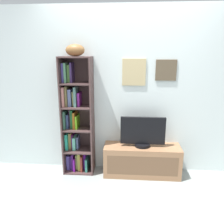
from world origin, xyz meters
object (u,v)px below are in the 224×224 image
football (75,50)px  tv_stand (142,160)px  television (143,132)px  bookshelf (76,121)px

football → tv_stand: bearing=-2.1°
television → tv_stand: bearing=-90.0°
tv_stand → television: television is taller
bookshelf → football: (0.04, -0.03, 0.99)m
bookshelf → tv_stand: 1.12m
tv_stand → television: 0.43m
football → television: 1.46m
football → tv_stand: football is taller
bookshelf → television: size_ratio=2.70×
bookshelf → football: 1.00m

